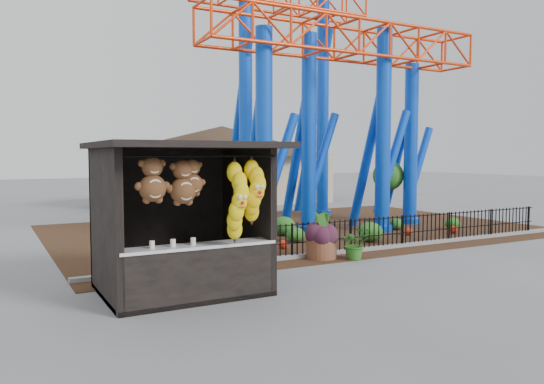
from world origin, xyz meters
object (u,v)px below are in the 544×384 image
roller_coaster (319,64)px  potted_plant (355,243)px  terracotta_planter (321,249)px  prize_booth (185,220)px

roller_coaster → potted_plant: (-2.82, -6.08, -6.00)m
terracotta_planter → prize_booth: bearing=-158.3°
prize_booth → roller_coaster: (8.12, 7.34, 4.90)m
roller_coaster → prize_booth: bearing=-137.9°
roller_coaster → terracotta_planter: size_ratio=12.96×
potted_plant → roller_coaster: bearing=77.9°
terracotta_planter → potted_plant: bearing=-36.7°
roller_coaster → terracotta_planter: (-3.56, -5.53, -6.17)m
terracotta_planter → potted_plant: 0.94m
prize_booth → roller_coaster: size_ratio=0.32×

